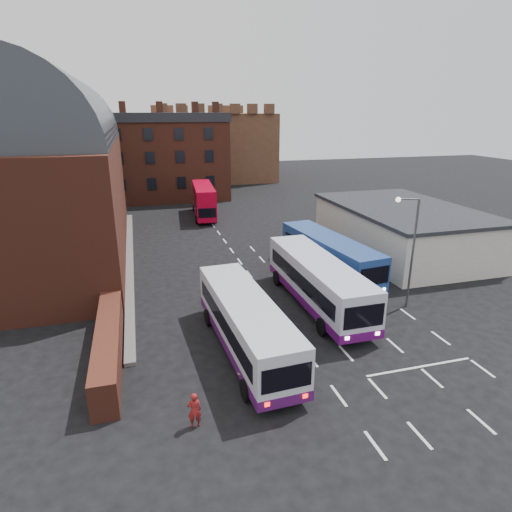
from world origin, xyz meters
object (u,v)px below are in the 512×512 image
object	(u,v)px
bus_red_double	(204,200)
pedestrian_beige	(244,374)
bus_blue	(329,253)
pedestrian_red	(194,410)
street_lamp	(410,243)
bus_white_inbound	(318,279)
bus_white_outbound	(246,321)

from	to	relation	value
bus_red_double	pedestrian_beige	distance (m)	34.92
bus_blue	pedestrian_red	size ratio (longest dim) A/B	7.28
bus_red_double	street_lamp	distance (m)	30.31
bus_white_inbound	pedestrian_beige	xyz separation A→B (m)	(-6.86, -7.38, -1.20)
bus_white_inbound	street_lamp	size ratio (longest dim) A/B	1.61
street_lamp	pedestrian_beige	xyz separation A→B (m)	(-12.36, -5.75, -3.73)
street_lamp	pedestrian_red	bearing A→B (deg)	-152.65
bus_white_inbound	bus_red_double	bearing A→B (deg)	-84.09
bus_white_inbound	pedestrian_red	distance (m)	13.38
bus_red_double	pedestrian_red	size ratio (longest dim) A/B	6.21
bus_red_double	pedestrian_red	world-z (taller)	bus_red_double
bus_white_inbound	pedestrian_red	world-z (taller)	bus_white_inbound
street_lamp	bus_red_double	bearing A→B (deg)	106.66
pedestrian_red	bus_white_outbound	bearing A→B (deg)	-124.91
bus_blue	pedestrian_beige	world-z (taller)	bus_blue
bus_white_inbound	pedestrian_red	size ratio (longest dim) A/B	7.46
bus_blue	street_lamp	size ratio (longest dim) A/B	1.57
bus_blue	pedestrian_red	world-z (taller)	bus_blue
bus_red_double	street_lamp	size ratio (longest dim) A/B	1.34
bus_white_outbound	bus_white_inbound	size ratio (longest dim) A/B	0.95
bus_white_outbound	bus_blue	xyz separation A→B (m)	(9.12, 9.27, 0.03)
bus_white_inbound	pedestrian_beige	world-z (taller)	bus_white_inbound
bus_white_inbound	pedestrian_beige	bearing A→B (deg)	46.42
pedestrian_red	street_lamp	bearing A→B (deg)	-153.18
bus_white_outbound	bus_white_inbound	world-z (taller)	bus_white_inbound
bus_white_inbound	bus_blue	world-z (taller)	bus_white_inbound
bus_blue	bus_white_outbound	bearing A→B (deg)	38.63
bus_red_double	bus_white_outbound	bearing A→B (deg)	89.66
bus_white_outbound	pedestrian_beige	world-z (taller)	bus_white_outbound
bus_blue	bus_white_inbound	bearing A→B (deg)	51.00
bus_white_outbound	bus_red_double	size ratio (longest dim) A/B	1.14
street_lamp	pedestrian_beige	bearing A→B (deg)	-155.07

